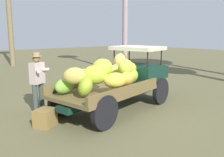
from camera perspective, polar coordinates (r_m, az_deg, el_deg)
ground_plane at (r=7.66m, az=0.73°, el=-6.63°), size 60.00×60.00×0.00m
truck at (r=7.35m, az=2.28°, el=0.28°), size 4.62×2.36×1.87m
farmer at (r=7.18m, az=-17.33°, el=-0.05°), size 0.57×0.53×1.76m
wooden_crate at (r=6.24m, az=-15.64°, el=-8.99°), size 0.63×0.61×0.44m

